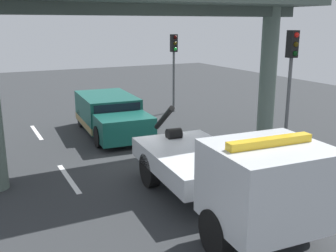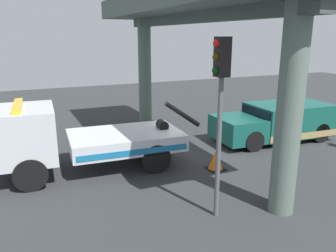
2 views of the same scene
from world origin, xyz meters
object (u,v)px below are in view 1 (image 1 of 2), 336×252
object	(u,v)px
tow_truck_white	(230,173)
traffic_light_far	(291,67)
towed_van_green	(110,115)
traffic_cone_orange	(197,146)
traffic_light_near	(174,56)

from	to	relation	value
tow_truck_white	traffic_light_far	xyz separation A→B (m)	(-2.91, 4.49, 2.03)
towed_van_green	traffic_cone_orange	size ratio (longest dim) A/B	7.68
tow_truck_white	towed_van_green	bearing A→B (deg)	179.64
tow_truck_white	traffic_cone_orange	bearing A→B (deg)	157.93
towed_van_green	traffic_light_far	distance (m)	7.85
towed_van_green	traffic_light_near	bearing A→B (deg)	119.46
tow_truck_white	traffic_light_near	world-z (taller)	traffic_light_near
tow_truck_white	traffic_light_near	xyz separation A→B (m)	(-11.41, 4.49, 1.80)
towed_van_green	traffic_cone_orange	distance (m)	4.70
traffic_light_far	traffic_cone_orange	bearing A→B (deg)	-122.61
tow_truck_white	traffic_cone_orange	distance (m)	5.03
traffic_cone_orange	traffic_light_far	bearing A→B (deg)	57.39
tow_truck_white	traffic_light_far	distance (m)	5.73
traffic_cone_orange	tow_truck_white	bearing A→B (deg)	-22.07
traffic_light_near	traffic_light_far	distance (m)	8.50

